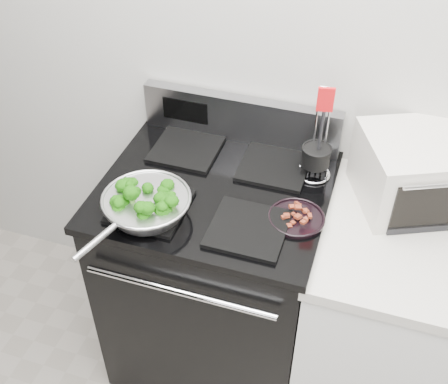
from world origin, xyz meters
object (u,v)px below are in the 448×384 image
at_px(skillet, 146,204).
at_px(bacon_plate, 297,215).
at_px(utensil_holder, 315,161).
at_px(gas_range, 216,274).
at_px(toaster_oven, 427,171).

distance_m(skillet, bacon_plate, 0.49).
xyz_separation_m(skillet, utensil_holder, (0.48, 0.38, 0.02)).
bearing_deg(utensil_holder, gas_range, -163.33).
bearing_deg(bacon_plate, skillet, -164.23).
distance_m(gas_range, utensil_holder, 0.64).
xyz_separation_m(gas_range, skillet, (-0.16, -0.21, 0.51)).
relative_size(gas_range, skillet, 2.49).
distance_m(utensil_holder, toaster_oven, 0.37).
height_order(utensil_holder, toaster_oven, utensil_holder).
relative_size(gas_range, utensil_holder, 3.11).
height_order(skillet, toaster_oven, toaster_oven).
xyz_separation_m(bacon_plate, toaster_oven, (0.38, 0.27, 0.08)).
relative_size(bacon_plate, utensil_holder, 0.51).
height_order(skillet, bacon_plate, skillet).
distance_m(bacon_plate, utensil_holder, 0.25).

